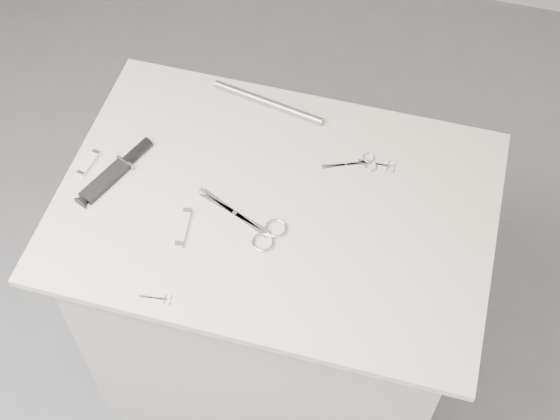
% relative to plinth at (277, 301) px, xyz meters
% --- Properties ---
extents(ground, '(4.00, 4.00, 0.01)m').
position_rel_plinth_xyz_m(ground, '(0.00, 0.00, -0.46)').
color(ground, gray).
rests_on(ground, ground).
extents(plinth, '(0.90, 0.60, 0.90)m').
position_rel_plinth_xyz_m(plinth, '(0.00, 0.00, 0.00)').
color(plinth, '#BBBBB9').
rests_on(plinth, ground).
extents(display_board, '(1.00, 0.70, 0.02)m').
position_rel_plinth_xyz_m(display_board, '(0.00, 0.00, 0.46)').
color(display_board, beige).
rests_on(display_board, plinth).
extents(large_shears, '(0.23, 0.14, 0.01)m').
position_rel_plinth_xyz_m(large_shears, '(-0.02, -0.08, 0.47)').
color(large_shears, silver).
rests_on(large_shears, display_board).
extents(embroidery_scissors_a, '(0.13, 0.08, 0.00)m').
position_rel_plinth_xyz_m(embroidery_scissors_a, '(0.16, 0.16, 0.47)').
color(embroidery_scissors_a, silver).
rests_on(embroidery_scissors_a, display_board).
extents(embroidery_scissors_b, '(0.09, 0.04, 0.00)m').
position_rel_plinth_xyz_m(embroidery_scissors_b, '(0.22, 0.17, 0.47)').
color(embroidery_scissors_b, silver).
rests_on(embroidery_scissors_b, display_board).
extents(tiny_scissors, '(0.07, 0.03, 0.00)m').
position_rel_plinth_xyz_m(tiny_scissors, '(-0.17, -0.30, 0.47)').
color(tiny_scissors, silver).
rests_on(tiny_scissors, display_board).
extents(sheathed_knife, '(0.11, 0.21, 0.03)m').
position_rel_plinth_xyz_m(sheathed_knife, '(-0.38, -0.00, 0.48)').
color(sheathed_knife, black).
rests_on(sheathed_knife, display_board).
extents(pocket_knife_a, '(0.03, 0.10, 0.01)m').
position_rel_plinth_xyz_m(pocket_knife_a, '(-0.18, -0.12, 0.48)').
color(pocket_knife_a, silver).
rests_on(pocket_knife_a, display_board).
extents(pocket_knife_b, '(0.03, 0.08, 0.01)m').
position_rel_plinth_xyz_m(pocket_knife_b, '(-0.46, -0.01, 0.48)').
color(pocket_knife_b, silver).
rests_on(pocket_knife_b, display_board).
extents(metal_rail, '(0.30, 0.08, 0.02)m').
position_rel_plinth_xyz_m(metal_rail, '(-0.10, 0.29, 0.48)').
color(metal_rail, gray).
rests_on(metal_rail, display_board).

